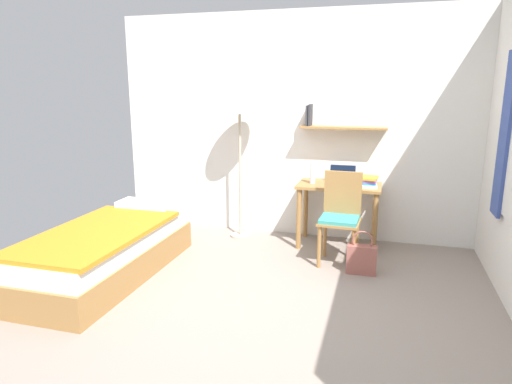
% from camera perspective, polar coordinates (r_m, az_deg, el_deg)
% --- Properties ---
extents(ground_plane, '(5.28, 5.28, 0.00)m').
position_cam_1_polar(ground_plane, '(3.79, -0.85, -14.44)').
color(ground_plane, gray).
extents(wall_back, '(4.40, 0.27, 2.60)m').
position_cam_1_polar(wall_back, '(5.35, 5.51, 8.20)').
color(wall_back, white).
rests_on(wall_back, ground_plane).
extents(bed, '(0.87, 1.97, 0.54)m').
position_cam_1_polar(bed, '(4.53, -18.35, -7.09)').
color(bed, '#9E703D').
rests_on(bed, ground_plane).
extents(desk, '(0.90, 0.52, 0.71)m').
position_cam_1_polar(desk, '(5.08, 10.40, -0.67)').
color(desk, '#9E703D').
rests_on(desk, ground_plane).
extents(desk_chair, '(0.42, 0.41, 0.92)m').
position_cam_1_polar(desk_chair, '(4.62, 10.61, -2.79)').
color(desk_chair, '#9E703D').
rests_on(desk_chair, ground_plane).
extents(standing_lamp, '(0.44, 0.44, 1.69)m').
position_cam_1_polar(standing_lamp, '(5.19, -2.09, 10.38)').
color(standing_lamp, '#B2A893').
rests_on(standing_lamp, ground_plane).
extents(laptop, '(0.32, 0.21, 0.21)m').
position_cam_1_polar(laptop, '(5.11, 10.82, 1.72)').
color(laptop, '#B7BABF').
rests_on(laptop, desk).
extents(water_bottle, '(0.06, 0.06, 0.23)m').
position_cam_1_polar(water_bottle, '(5.02, 7.17, 2.39)').
color(water_bottle, silver).
rests_on(water_bottle, desk).
extents(book_stack, '(0.20, 0.25, 0.11)m').
position_cam_1_polar(book_stack, '(4.98, 14.03, 1.27)').
color(book_stack, silver).
rests_on(book_stack, desk).
extents(handbag, '(0.28, 0.11, 0.43)m').
position_cam_1_polar(handbag, '(4.48, 13.20, -8.16)').
color(handbag, '#99564C').
rests_on(handbag, ground_plane).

